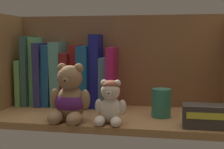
{
  "coord_description": "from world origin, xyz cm",
  "views": [
    {
      "loc": [
        18.75,
        -92.84,
        24.58
      ],
      "look_at": [
        0.84,
        0.0,
        14.27
      ],
      "focal_mm": 50.96,
      "sensor_mm": 36.0,
      "label": 1
    }
  ],
  "objects_px": {
    "teddy_bear_larger": "(70,98)",
    "small_product_box": "(205,116)",
    "book_1": "(32,70)",
    "book_5": "(60,73)",
    "book_10": "(106,82)",
    "teddy_bear_smaller": "(110,103)",
    "book_9": "(97,71)",
    "book_6": "(70,79)",
    "book_2": "(37,71)",
    "pillar_candle": "(161,103)",
    "book_3": "(44,74)",
    "book_7": "(78,75)",
    "book_0": "(27,81)",
    "book_8": "(87,76)",
    "book_11": "(113,77)",
    "book_4": "(51,75)"
  },
  "relations": [
    {
      "from": "pillar_candle",
      "to": "book_3",
      "type": "bearing_deg",
      "value": 164.59
    },
    {
      "from": "book_5",
      "to": "book_1",
      "type": "bearing_deg",
      "value": 180.0
    },
    {
      "from": "book_9",
      "to": "book_6",
      "type": "bearing_deg",
      "value": 180.0
    },
    {
      "from": "small_product_box",
      "to": "book_8",
      "type": "bearing_deg",
      "value": 150.4
    },
    {
      "from": "small_product_box",
      "to": "book_5",
      "type": "bearing_deg",
      "value": 155.64
    },
    {
      "from": "book_1",
      "to": "book_5",
      "type": "height_order",
      "value": "book_1"
    },
    {
      "from": "book_3",
      "to": "book_9",
      "type": "relative_size",
      "value": 0.88
    },
    {
      "from": "book_9",
      "to": "book_5",
      "type": "bearing_deg",
      "value": 180.0
    },
    {
      "from": "book_3",
      "to": "pillar_candle",
      "type": "height_order",
      "value": "book_3"
    },
    {
      "from": "book_5",
      "to": "book_6",
      "type": "relative_size",
      "value": 1.2
    },
    {
      "from": "book_6",
      "to": "book_10",
      "type": "bearing_deg",
      "value": 0.0
    },
    {
      "from": "small_product_box",
      "to": "book_7",
      "type": "bearing_deg",
      "value": 152.45
    },
    {
      "from": "book_9",
      "to": "book_10",
      "type": "relative_size",
      "value": 1.46
    },
    {
      "from": "pillar_candle",
      "to": "book_1",
      "type": "bearing_deg",
      "value": 166.07
    },
    {
      "from": "book_4",
      "to": "teddy_bear_larger",
      "type": "bearing_deg",
      "value": -56.9
    },
    {
      "from": "book_1",
      "to": "teddy_bear_smaller",
      "type": "height_order",
      "value": "book_1"
    },
    {
      "from": "book_11",
      "to": "pillar_candle",
      "type": "bearing_deg",
      "value": -34.6
    },
    {
      "from": "book_6",
      "to": "book_9",
      "type": "relative_size",
      "value": 0.75
    },
    {
      "from": "book_0",
      "to": "book_7",
      "type": "height_order",
      "value": "book_7"
    },
    {
      "from": "book_1",
      "to": "pillar_candle",
      "type": "relative_size",
      "value": 2.85
    },
    {
      "from": "book_7",
      "to": "teddy_bear_larger",
      "type": "relative_size",
      "value": 1.29
    },
    {
      "from": "book_4",
      "to": "book_11",
      "type": "height_order",
      "value": "book_4"
    },
    {
      "from": "book_1",
      "to": "teddy_bear_larger",
      "type": "height_order",
      "value": "book_1"
    },
    {
      "from": "teddy_bear_larger",
      "to": "small_product_box",
      "type": "xyz_separation_m",
      "value": [
        0.36,
        -0.0,
        -0.03
      ]
    },
    {
      "from": "book_1",
      "to": "small_product_box",
      "type": "relative_size",
      "value": 2.11
    },
    {
      "from": "book_0",
      "to": "teddy_bear_larger",
      "type": "relative_size",
      "value": 0.97
    },
    {
      "from": "book_5",
      "to": "teddy_bear_larger",
      "type": "bearing_deg",
      "value": -63.73
    },
    {
      "from": "book_7",
      "to": "pillar_candle",
      "type": "height_order",
      "value": "book_7"
    },
    {
      "from": "book_10",
      "to": "teddy_bear_larger",
      "type": "height_order",
      "value": "book_10"
    },
    {
      "from": "book_1",
      "to": "book_3",
      "type": "relative_size",
      "value": 1.11
    },
    {
      "from": "book_3",
      "to": "pillar_candle",
      "type": "relative_size",
      "value": 2.57
    },
    {
      "from": "pillar_candle",
      "to": "small_product_box",
      "type": "height_order",
      "value": "pillar_candle"
    },
    {
      "from": "small_product_box",
      "to": "teddy_bear_larger",
      "type": "bearing_deg",
      "value": 179.87
    },
    {
      "from": "book_4",
      "to": "small_product_box",
      "type": "relative_size",
      "value": 1.83
    },
    {
      "from": "book_0",
      "to": "book_10",
      "type": "relative_size",
      "value": 0.94
    },
    {
      "from": "book_6",
      "to": "small_product_box",
      "type": "xyz_separation_m",
      "value": [
        0.44,
        -0.21,
        -0.06
      ]
    },
    {
      "from": "book_6",
      "to": "book_7",
      "type": "xyz_separation_m",
      "value": [
        0.03,
        0.0,
        0.01
      ]
    },
    {
      "from": "book_1",
      "to": "book_9",
      "type": "xyz_separation_m",
      "value": [
        0.24,
        0.0,
        0.0
      ]
    },
    {
      "from": "book_6",
      "to": "book_10",
      "type": "height_order",
      "value": "book_6"
    },
    {
      "from": "book_10",
      "to": "teddy_bear_smaller",
      "type": "xyz_separation_m",
      "value": [
        0.06,
        -0.22,
        -0.03
      ]
    },
    {
      "from": "book_2",
      "to": "teddy_bear_smaller",
      "type": "relative_size",
      "value": 1.97
    },
    {
      "from": "book_8",
      "to": "teddy_bear_larger",
      "type": "bearing_deg",
      "value": -87.54
    },
    {
      "from": "book_0",
      "to": "book_8",
      "type": "height_order",
      "value": "book_8"
    },
    {
      "from": "book_1",
      "to": "book_10",
      "type": "height_order",
      "value": "book_1"
    },
    {
      "from": "book_9",
      "to": "teddy_bear_smaller",
      "type": "xyz_separation_m",
      "value": [
        0.09,
        -0.22,
        -0.07
      ]
    },
    {
      "from": "book_10",
      "to": "teddy_bear_smaller",
      "type": "relative_size",
      "value": 1.4
    },
    {
      "from": "book_0",
      "to": "teddy_bear_larger",
      "type": "bearing_deg",
      "value": -42.32
    },
    {
      "from": "book_9",
      "to": "teddy_bear_larger",
      "type": "height_order",
      "value": "book_9"
    },
    {
      "from": "book_1",
      "to": "small_product_box",
      "type": "xyz_separation_m",
      "value": [
        0.58,
        -0.21,
        -0.09
      ]
    },
    {
      "from": "book_1",
      "to": "teddy_bear_smaller",
      "type": "bearing_deg",
      "value": -33.72
    }
  ]
}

